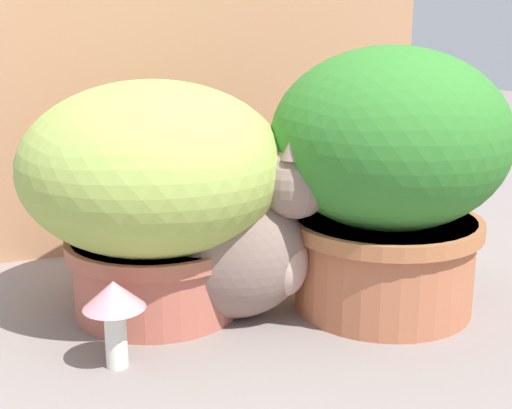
% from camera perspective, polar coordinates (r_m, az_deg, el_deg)
% --- Properties ---
extents(ground_plane, '(6.00, 6.00, 0.00)m').
position_cam_1_polar(ground_plane, '(1.07, 1.31, -10.86)').
color(ground_plane, slate).
extents(cardboard_backdrop, '(0.96, 0.03, 0.71)m').
position_cam_1_polar(cardboard_backdrop, '(1.48, -3.63, 10.67)').
color(cardboard_backdrop, tan).
rests_on(cardboard_backdrop, ground).
extents(grass_planter, '(0.42, 0.42, 0.38)m').
position_cam_1_polar(grass_planter, '(1.11, -8.34, 1.45)').
color(grass_planter, '#B5604E').
rests_on(grass_planter, ground).
extents(leafy_planter, '(0.38, 0.38, 0.43)m').
position_cam_1_polar(leafy_planter, '(1.13, 10.73, 2.67)').
color(leafy_planter, '#B46644').
rests_on(leafy_planter, ground).
extents(cat, '(0.33, 0.31, 0.32)m').
position_cam_1_polar(cat, '(1.10, -1.67, -3.25)').
color(cat, '#826A61').
rests_on(cat, ground).
extents(mushroom_ornament_red, '(0.08, 0.08, 0.12)m').
position_cam_1_polar(mushroom_ornament_red, '(1.07, -7.49, -5.63)').
color(mushroom_ornament_red, silver).
rests_on(mushroom_ornament_red, ground).
extents(mushroom_ornament_pink, '(0.09, 0.09, 0.12)m').
position_cam_1_polar(mushroom_ornament_pink, '(0.97, -11.56, -7.88)').
color(mushroom_ornament_pink, silver).
rests_on(mushroom_ornament_pink, ground).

